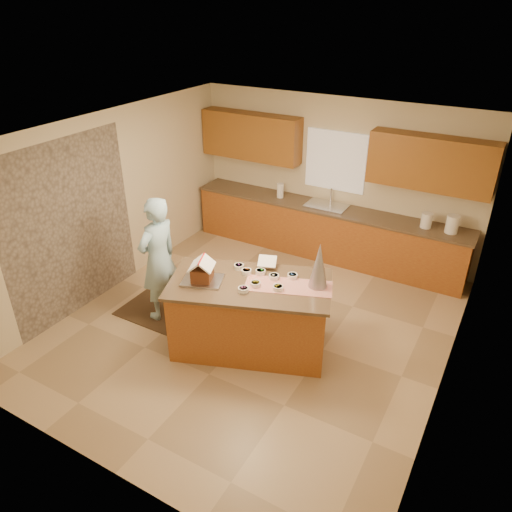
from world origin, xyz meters
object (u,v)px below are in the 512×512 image
object	(u,v)px
tinsel_tree	(319,266)
gingerbread_house	(202,272)
boy	(159,259)
island_base	(250,317)

from	to	relation	value
tinsel_tree	gingerbread_house	world-z (taller)	tinsel_tree
tinsel_tree	boy	world-z (taller)	boy
island_base	boy	bearing A→B (deg)	159.33
island_base	boy	xyz separation A→B (m)	(-1.46, 0.01, 0.44)
gingerbread_house	boy	bearing A→B (deg)	164.34
island_base	tinsel_tree	world-z (taller)	tinsel_tree
boy	tinsel_tree	bearing A→B (deg)	105.05
tinsel_tree	boy	distance (m)	2.27
gingerbread_house	tinsel_tree	bearing A→B (deg)	24.75
boy	gingerbread_house	size ratio (longest dim) A/B	4.73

